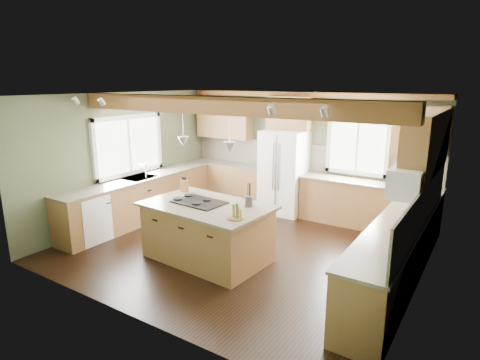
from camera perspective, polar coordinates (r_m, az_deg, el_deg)
The scene contains 37 objects.
floor at distance 7.06m, azimuth 0.32°, elevation -9.58°, with size 5.60×5.60×0.00m, color black.
ceiling at distance 6.48m, azimuth 0.35°, elevation 12.00°, with size 5.60×5.60×0.00m, color silver.
wall_back at distance 8.82m, azimuth 9.16°, elevation 3.85°, with size 5.60×5.60×0.00m, color #494E37.
wall_left at distance 8.46m, azimuth -15.86°, elevation 3.08°, with size 5.00×5.00×0.00m, color #494E37.
wall_right at distance 5.70m, azimuth 24.78°, elevation -2.84°, with size 5.00×5.00×0.00m, color #494E37.
ceiling_beam at distance 5.93m, azimuth -3.19°, elevation 10.54°, with size 5.55×0.26×0.26m, color brown.
soffit_trim at distance 8.60m, azimuth 9.21°, elevation 11.92°, with size 5.55×0.20×0.10m, color brown.
backsplash_back at distance 8.82m, azimuth 9.10°, elevation 3.26°, with size 5.58×0.03×0.58m, color brown.
backsplash_right at distance 5.78m, azimuth 24.62°, elevation -3.55°, with size 0.03×3.70×0.58m, color brown.
base_cab_back_left at distance 9.60m, azimuth -1.58°, elevation -0.40°, with size 2.02×0.60×0.88m, color brown.
counter_back_left at distance 9.49m, azimuth -1.60°, elevation 2.29°, with size 2.06×0.64×0.04m, color #4C4637.
base_cab_back_right at distance 8.26m, azimuth 17.55°, elevation -3.46°, with size 2.62×0.60×0.88m, color brown.
counter_back_right at distance 8.14m, azimuth 17.79°, elevation -0.37°, with size 2.66×0.64×0.04m, color #4C4637.
base_cab_left at distance 8.48m, azimuth -13.88°, elevation -2.77°, with size 0.60×3.70×0.88m, color brown.
counter_left at distance 8.36m, azimuth -14.06°, elevation 0.25°, with size 0.64×3.74×0.04m, color #4C4637.
base_cab_right at distance 6.08m, azimuth 21.19°, elevation -10.12°, with size 0.60×3.70×0.88m, color brown.
counter_right at distance 5.91m, azimuth 21.59°, elevation -6.03°, with size 0.64×3.74×0.04m, color #4C4637.
upper_cab_back_left at distance 9.55m, azimuth -2.21°, elevation 8.73°, with size 1.40×0.35×0.90m, color brown.
upper_cab_over_fridge at distance 8.68m, azimuth 7.07°, elevation 9.43°, with size 0.96×0.35×0.70m, color brown.
upper_cab_right at distance 6.47m, azimuth 25.07°, elevation 4.91°, with size 0.35×2.20×0.90m, color brown.
upper_cab_back_corner at distance 7.91m, azimuth 24.28°, elevation 6.42°, with size 0.90×0.35×0.90m, color brown.
window_left at distance 8.44m, azimuth -15.63°, elevation 4.79°, with size 0.04×1.60×1.05m, color white.
window_back at distance 8.37m, azimuth 16.40°, elevation 4.66°, with size 1.10×0.04×1.00m, color white.
sink at distance 8.36m, azimuth -14.06°, elevation 0.29°, with size 0.50×0.65×0.03m, color #262628.
faucet at distance 8.20m, azimuth -13.26°, elevation 1.11°, with size 0.02×0.02×0.28m, color #B2B2B7.
dishwasher at distance 7.69m, azimuth -20.87°, elevation -5.10°, with size 0.60×0.60×0.84m, color white.
oven at distance 4.94m, azimuth 17.72°, elevation -15.74°, with size 0.60×0.72×0.84m, color white.
microwave at distance 5.62m, azimuth 22.76°, elevation -0.22°, with size 0.40×0.70×0.38m, color white.
pendant_left at distance 6.46m, azimuth -8.05°, elevation 5.45°, with size 0.18×0.18×0.16m, color #B2B2B7.
pendant_right at distance 5.84m, azimuth -1.51°, elevation 4.68°, with size 0.18×0.18×0.16m, color #B2B2B7.
refrigerator at distance 8.68m, azimuth 6.23°, elevation 1.10°, with size 0.90×0.74×1.80m, color white.
island at distance 6.52m, azimuth -4.68°, elevation -7.51°, with size 1.87×1.15×0.88m, color brown.
island_top at distance 6.37m, azimuth -4.76°, elevation -3.66°, with size 2.00×1.27×0.04m, color #4C4637.
cooktop at distance 6.46m, azimuth -5.80°, elevation -3.14°, with size 0.81×0.54×0.02m, color black.
knife_block at distance 7.11m, azimuth -7.93°, elevation -0.81°, with size 0.13×0.09×0.21m, color brown.
utensil_crock at distance 6.22m, azimuth 1.24°, elevation -3.04°, with size 0.13×0.13×0.17m, color #39322D.
bottle_tray at distance 5.67m, azimuth -0.67°, elevation -4.43°, with size 0.24×0.24×0.22m, color brown, non-canonical shape.
Camera 1 is at (3.49, -5.45, 2.82)m, focal length 30.00 mm.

